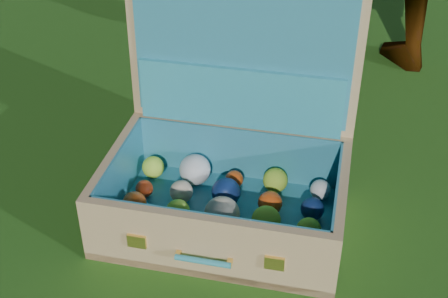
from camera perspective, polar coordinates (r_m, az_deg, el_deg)
ground at (r=1.60m, az=4.43°, el=-9.22°), size 60.00×60.00×0.00m
stray_ball at (r=1.57m, az=-8.96°, el=-8.67°), size 0.07×0.07×0.07m
suitcase at (r=1.62m, az=0.49°, el=-0.72°), size 0.70×0.58×0.59m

